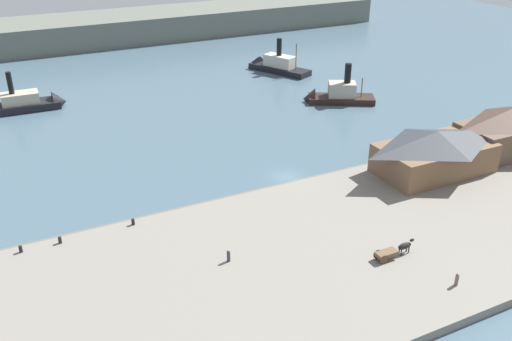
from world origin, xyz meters
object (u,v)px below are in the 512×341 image
object	(u,v)px
pedestrian_near_cart	(229,256)
ferry_approaching_west	(274,65)
horse_cart	(394,251)
mooring_post_west	(133,222)
ferry_mid_harbor	(30,103)
ferry_shed_west_terminal	(435,151)
mooring_post_center_west	(21,249)
pedestrian_standing_center	(457,280)
ferry_approaching_east	(334,95)
mooring_post_center_east	(60,240)

from	to	relation	value
pedestrian_near_cart	ferry_approaching_west	size ratio (longest dim) A/B	0.09
horse_cart	pedestrian_near_cart	world-z (taller)	horse_cart
horse_cart	mooring_post_west	world-z (taller)	horse_cart
mooring_post_west	ferry_mid_harbor	distance (m)	59.41
ferry_shed_west_terminal	mooring_post_west	xyz separation A→B (m)	(-48.52, 5.55, -3.14)
mooring_post_center_west	ferry_approaching_west	size ratio (longest dim) A/B	0.05
ferry_shed_west_terminal	mooring_post_center_west	bearing A→B (deg)	175.11
pedestrian_standing_center	ferry_approaching_west	world-z (taller)	ferry_approaching_west
pedestrian_standing_center	ferry_mid_harbor	distance (m)	96.17
ferry_shed_west_terminal	ferry_approaching_east	xyz separation A→B (m)	(6.76, 39.07, -3.18)
mooring_post_center_east	ferry_mid_harbor	xyz separation A→B (m)	(3.22, 59.28, -0.21)
horse_cart	ferry_approaching_west	bearing A→B (deg)	71.58
pedestrian_standing_center	mooring_post_center_west	size ratio (longest dim) A/B	1.90
mooring_post_center_west	mooring_post_center_east	bearing A→B (deg)	-0.98
mooring_post_center_west	horse_cart	bearing A→B (deg)	-27.75
ferry_approaching_west	ferry_mid_harbor	bearing A→B (deg)	-177.57
pedestrian_near_cart	mooring_post_center_west	world-z (taller)	pedestrian_near_cart
ferry_approaching_east	ferry_mid_harbor	xyz separation A→B (m)	(-61.83, 25.52, -0.18)
ferry_shed_west_terminal	ferry_approaching_east	bearing A→B (deg)	80.19
ferry_approaching_east	mooring_post_center_west	bearing A→B (deg)	-154.26
ferry_shed_west_terminal	ferry_approaching_west	size ratio (longest dim) A/B	1.02
horse_cart	ferry_approaching_west	world-z (taller)	ferry_approaching_west
ferry_approaching_east	ferry_approaching_west	world-z (taller)	ferry_approaching_west
pedestrian_near_cart	mooring_post_center_east	size ratio (longest dim) A/B	1.91
pedestrian_standing_center	mooring_post_center_west	world-z (taller)	pedestrian_standing_center
ferry_shed_west_terminal	pedestrian_standing_center	world-z (taller)	ferry_shed_west_terminal
ferry_shed_west_terminal	pedestrian_near_cart	world-z (taller)	ferry_shed_west_terminal
ferry_mid_harbor	horse_cart	bearing A→B (deg)	-67.47
ferry_approaching_west	pedestrian_near_cart	bearing A→B (deg)	-121.78
mooring_post_center_west	mooring_post_center_east	size ratio (longest dim) A/B	1.00
mooring_post_center_west	mooring_post_center_east	world-z (taller)	same
horse_cart	mooring_post_west	distance (m)	34.96
pedestrian_near_cart	ferry_approaching_west	bearing A→B (deg)	58.22
mooring_post_west	mooring_post_center_west	world-z (taller)	same
mooring_post_center_west	ferry_approaching_east	distance (m)	77.54
pedestrian_near_cart	ferry_approaching_east	bearing A→B (deg)	45.15
ferry_shed_west_terminal	pedestrian_near_cart	bearing A→B (deg)	-168.50
mooring_post_west	mooring_post_center_west	bearing A→B (deg)	-179.40
ferry_mid_harbor	mooring_post_west	bearing A→B (deg)	-83.68
mooring_post_center_east	ferry_approaching_west	xyz separation A→B (m)	(64.75, 61.90, -0.04)
pedestrian_near_cart	pedestrian_standing_center	bearing A→B (deg)	-36.64
pedestrian_near_cart	mooring_post_center_east	bearing A→B (deg)	143.16
mooring_post_west	ferry_approaching_west	distance (m)	82.62
mooring_post_center_west	ferry_approaching_east	size ratio (longest dim) A/B	0.06
ferry_shed_west_terminal	mooring_post_center_west	size ratio (longest dim) A/B	21.21
ferry_shed_west_terminal	pedestrian_standing_center	bearing A→B (deg)	-127.25
horse_cart	ferry_approaching_west	size ratio (longest dim) A/B	0.31
pedestrian_standing_center	mooring_post_center_west	bearing A→B (deg)	146.27
horse_cart	pedestrian_near_cart	distance (m)	20.60
ferry_shed_west_terminal	ferry_approaching_east	size ratio (longest dim) A/B	1.17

